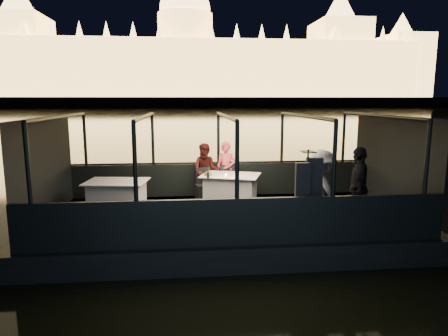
{
  "coord_description": "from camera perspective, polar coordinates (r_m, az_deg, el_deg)",
  "views": [
    {
      "loc": [
        -0.92,
        -8.99,
        3.18
      ],
      "look_at": [
        0.0,
        0.4,
        1.55
      ],
      "focal_mm": 32.0,
      "sensor_mm": 36.0,
      "label": 1
    }
  ],
  "objects": [
    {
      "name": "coat_stand",
      "position": [
        7.81,
        11.74,
        -3.59
      ],
      "size": [
        0.57,
        0.5,
        1.75
      ],
      "primitive_type": null,
      "rotation": [
        0.0,
        0.0,
        -0.25
      ],
      "color": "black",
      "rests_on": "boat_deck"
    },
    {
      "name": "river_water",
      "position": [
        89.06,
        -5.05,
        7.7
      ],
      "size": [
        500.0,
        500.0,
        0.0
      ],
      "primitive_type": "plane",
      "color": "black",
      "rests_on": "ground"
    },
    {
      "name": "person_man_maroon",
      "position": [
        10.91,
        -2.61,
        -0.4
      ],
      "size": [
        0.83,
        0.71,
        1.5
      ],
      "primitive_type": "imported",
      "rotation": [
        0.0,
        0.0,
        -0.23
      ],
      "color": "#3F1211",
      "rests_on": "boat_deck"
    },
    {
      "name": "cabin_glass_starboard",
      "position": [
        7.14,
        1.88,
        1.09
      ],
      "size": [
        8.0,
        0.02,
        1.4
      ],
      "primitive_type": null,
      "color": "#99B2B2",
      "rests_on": "gunwale_starboard"
    },
    {
      "name": "end_wall_aft",
      "position": [
        10.37,
        22.82,
        0.54
      ],
      "size": [
        0.02,
        4.0,
        2.3
      ],
      "primitive_type": null,
      "color": "black",
      "rests_on": "boat_deck"
    },
    {
      "name": "cabin_roof_glass",
      "position": [
        9.05,
        0.25,
        7.39
      ],
      "size": [
        8.0,
        4.0,
        0.02
      ],
      "primitive_type": null,
      "color": "#99B2B2",
      "rests_on": "boat_deck"
    },
    {
      "name": "dining_table_central",
      "position": [
        10.33,
        0.93,
        -3.04
      ],
      "size": [
        1.71,
        1.46,
        0.77
      ],
      "primitive_type": "cube",
      "rotation": [
        0.0,
        0.0,
        -0.32
      ],
      "color": "white",
      "rests_on": "boat_deck"
    },
    {
      "name": "boat_deck",
      "position": [
        9.43,
        0.24,
        -6.83
      ],
      "size": [
        8.0,
        4.0,
        0.04
      ],
      "primitive_type": "cube",
      "color": "black",
      "rests_on": "boat_hull"
    },
    {
      "name": "passenger_dark",
      "position": [
        8.81,
        18.62,
        -2.71
      ],
      "size": [
        0.76,
        1.1,
        1.72
      ],
      "primitive_type": "imported",
      "rotation": [
        0.0,
        0.0,
        4.34
      ],
      "color": "black",
      "rests_on": "boat_deck"
    },
    {
      "name": "passenger_stripe",
      "position": [
        8.35,
        13.66,
        -3.15
      ],
      "size": [
        1.0,
        1.25,
        1.69
      ],
      "primitive_type": "imported",
      "rotation": [
        0.0,
        0.0,
        1.98
      ],
      "color": "white",
      "rests_on": "boat_deck"
    },
    {
      "name": "chair_port_left",
      "position": [
        10.7,
        -2.92,
        -2.25
      ],
      "size": [
        0.47,
        0.47,
        0.85
      ],
      "primitive_type": "cube",
      "rotation": [
        0.0,
        0.0,
        0.21
      ],
      "color": "black",
      "rests_on": "boat_deck"
    },
    {
      "name": "dining_table_aft",
      "position": [
        9.94,
        -15.0,
        -3.9
      ],
      "size": [
        1.55,
        1.22,
        0.76
      ],
      "primitive_type": "cube",
      "rotation": [
        0.0,
        0.0,
        -0.13
      ],
      "color": "silver",
      "rests_on": "boat_deck"
    },
    {
      "name": "bread_basket",
      "position": [
        10.1,
        -2.29,
        -0.91
      ],
      "size": [
        0.22,
        0.22,
        0.08
      ],
      "primitive_type": "cylinder",
      "rotation": [
        0.0,
        0.0,
        -0.1
      ],
      "color": "olive",
      "rests_on": "dining_table_central"
    },
    {
      "name": "gunwale_port",
      "position": [
        11.25,
        -0.8,
        -1.63
      ],
      "size": [
        8.0,
        0.08,
        0.9
      ],
      "primitive_type": "cube",
      "color": "black",
      "rests_on": "boat_deck"
    },
    {
      "name": "canopy_ribs",
      "position": [
        9.17,
        0.24,
        0.19
      ],
      "size": [
        8.0,
        4.0,
        2.3
      ],
      "primitive_type": null,
      "color": "black",
      "rests_on": "boat_deck"
    },
    {
      "name": "parliament_building",
      "position": [
        185.8,
        -5.53,
        17.73
      ],
      "size": [
        220.0,
        32.0,
        60.0
      ],
      "primitive_type": null,
      "color": "#F2D18C",
      "rests_on": "embankment"
    },
    {
      "name": "plate_near",
      "position": [
        9.86,
        2.22,
        -1.36
      ],
      "size": [
        0.26,
        0.26,
        0.01
      ],
      "primitive_type": "cylinder",
      "rotation": [
        0.0,
        0.0,
        0.24
      ],
      "color": "white",
      "rests_on": "dining_table_central"
    },
    {
      "name": "cabin_glass_port",
      "position": [
        11.08,
        -0.81,
        4.2
      ],
      "size": [
        8.0,
        0.02,
        1.4
      ],
      "primitive_type": null,
      "color": "#99B2B2",
      "rests_on": "gunwale_port"
    },
    {
      "name": "embankment",
      "position": [
        219.01,
        -5.43,
        9.17
      ],
      "size": [
        400.0,
        140.0,
        6.0
      ],
      "primitive_type": "cube",
      "color": "#423D33",
      "rests_on": "ground"
    },
    {
      "name": "chair_port_right",
      "position": [
        10.75,
        0.59,
        -2.18
      ],
      "size": [
        0.5,
        0.5,
        0.89
      ],
      "primitive_type": "cube",
      "rotation": [
        0.0,
        0.0,
        0.21
      ],
      "color": "black",
      "rests_on": "boat_deck"
    },
    {
      "name": "wine_bottle",
      "position": [
        9.78,
        -2.29,
        -0.61
      ],
      "size": [
        0.09,
        0.09,
        0.31
      ],
      "primitive_type": "cylinder",
      "rotation": [
        0.0,
        0.0,
        0.43
      ],
      "color": "#13341A",
      "rests_on": "dining_table_central"
    },
    {
      "name": "wine_glass_white",
      "position": [
        9.77,
        -2.28,
        -0.95
      ],
      "size": [
        0.09,
        0.09,
        0.2
      ],
      "primitive_type": null,
      "rotation": [
        0.0,
        0.0,
        -0.38
      ],
      "color": "silver",
      "rests_on": "dining_table_central"
    },
    {
      "name": "boat_hull",
      "position": [
        9.58,
        0.24,
        -9.58
      ],
      "size": [
        8.6,
        4.4,
        1.0
      ],
      "primitive_type": "cube",
      "color": "black",
      "rests_on": "river_water"
    },
    {
      "name": "amber_candle",
      "position": [
        9.93,
        0.24,
        -1.09
      ],
      "size": [
        0.06,
        0.06,
        0.08
      ],
      "primitive_type": "cylinder",
      "rotation": [
        0.0,
        0.0,
        0.09
      ],
      "color": "orange",
      "rests_on": "dining_table_central"
    },
    {
      "name": "end_wall_fore",
      "position": [
        9.63,
        -24.17,
        -0.21
      ],
      "size": [
        0.02,
        4.0,
        2.3
      ],
      "primitive_type": null,
      "color": "black",
      "rests_on": "boat_deck"
    },
    {
      "name": "plate_far",
      "position": [
        10.13,
        -2.39,
        -1.07
      ],
      "size": [
        0.25,
        0.25,
        0.02
      ],
      "primitive_type": "cylinder",
      "rotation": [
        0.0,
        0.0,
        0.0
      ],
      "color": "silver",
      "rests_on": "dining_table_central"
    },
    {
      "name": "wine_glass_red",
      "position": [
        10.16,
        1.03,
        -0.52
      ],
      "size": [
        0.07,
        0.07,
        0.17
      ],
      "primitive_type": null,
      "rotation": [
        0.0,
        0.0,
        -0.16
      ],
      "color": "white",
      "rests_on": "dining_table_central"
    },
    {
      "name": "gunwale_starboard",
      "position": [
        7.4,
        1.83,
        -7.75
      ],
      "size": [
        8.0,
        0.08,
        0.9
      ],
      "primitive_type": "cube",
      "color": "black",
      "rests_on": "boat_deck"
    },
    {
      "name": "person_woman_coral",
      "position": [
        10.95,
        0.29,
        -0.35
      ],
      "size": [
        0.64,
        0.51,
        1.54
      ],
      "primitive_type": "imported",
      "rotation": [
        0.0,
        0.0,
        -0.29
      ],
      "color": "#ED565E",
      "rests_on": "boat_deck"
    }
  ]
}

